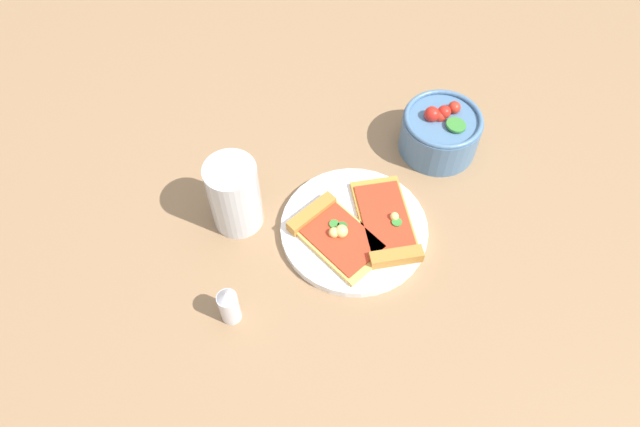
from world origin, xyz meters
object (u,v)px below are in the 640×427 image
(pizza_slice_near, at_px, (332,233))
(soda_glass, at_px, (235,196))
(pepper_shaker, at_px, (229,305))
(pizza_slice_far, at_px, (387,227))
(plate, at_px, (354,229))
(salad_bowl, at_px, (440,132))

(pizza_slice_near, xyz_separation_m, soda_glass, (-0.15, 0.02, 0.04))
(soda_glass, height_order, pepper_shaker, soda_glass)
(pizza_slice_far, bearing_deg, pizza_slice_near, -164.60)
(plate, bearing_deg, salad_bowl, 57.44)
(pizza_slice_near, distance_m, soda_glass, 0.15)
(pizza_slice_far, distance_m, salad_bowl, 0.20)
(plate, height_order, pizza_slice_near, pizza_slice_near)
(pizza_slice_near, relative_size, pizza_slice_far, 0.92)
(pizza_slice_far, xyz_separation_m, pepper_shaker, (-0.20, -0.17, 0.01))
(salad_bowl, bearing_deg, plate, -122.56)
(pizza_slice_far, height_order, pepper_shaker, pepper_shaker)
(pizza_slice_near, xyz_separation_m, pizza_slice_far, (0.08, 0.02, -0.00))
(pizza_slice_far, relative_size, soda_glass, 1.39)
(pepper_shaker, bearing_deg, plate, 46.74)
(pizza_slice_far, bearing_deg, salad_bowl, 69.21)
(pizza_slice_near, xyz_separation_m, salad_bowl, (0.15, 0.21, 0.02))
(soda_glass, bearing_deg, pizza_slice_near, -7.13)
(plate, distance_m, pizza_slice_far, 0.05)
(salad_bowl, distance_m, pepper_shaker, 0.45)
(soda_glass, relative_size, pepper_shaker, 1.74)
(plate, bearing_deg, soda_glass, -179.53)
(pizza_slice_far, bearing_deg, soda_glass, -179.11)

